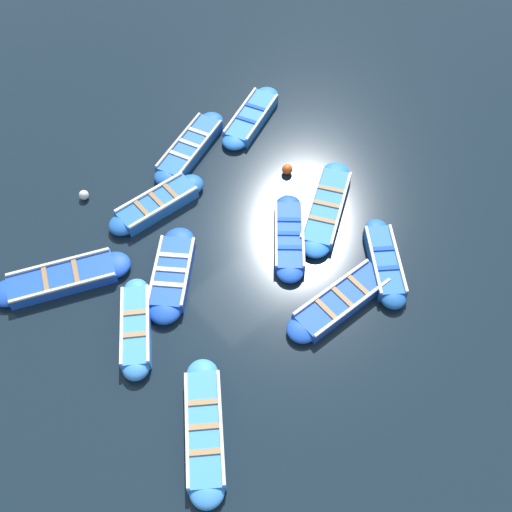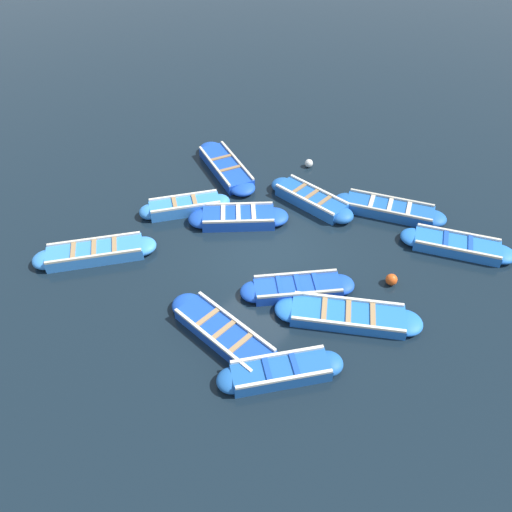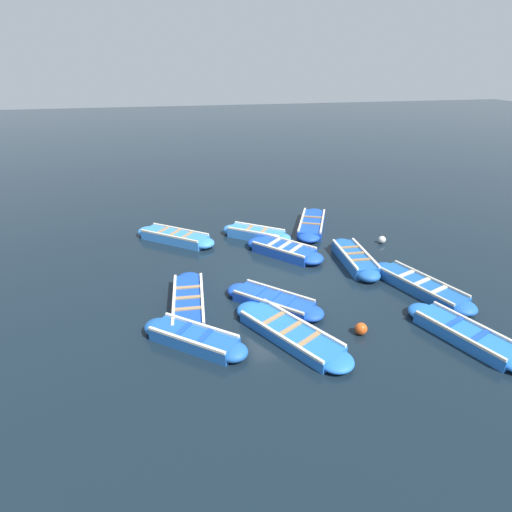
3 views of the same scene
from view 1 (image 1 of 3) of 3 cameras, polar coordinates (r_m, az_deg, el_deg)
name	(u,v)px [view 1 (image 1 of 3)]	position (r m, az deg, el deg)	size (l,w,h in m)	color
ground_plane	(234,256)	(17.82, -2.14, 0.04)	(120.00, 120.00, 0.00)	black
boat_inner_gap	(62,279)	(18.00, -17.99, -2.06)	(4.00, 2.47, 0.42)	#1947B7
boat_far_corner	(342,300)	(16.93, 8.16, -4.18)	(3.85, 1.12, 0.39)	#1947B7
boat_centre	(251,117)	(21.66, -0.46, 13.07)	(3.56, 2.12, 0.40)	blue
boat_bow_out	(157,204)	(19.03, -9.39, 4.90)	(3.45, 1.02, 0.47)	#1E59AD
boat_broadside	(190,147)	(20.66, -6.31, 10.24)	(3.86, 2.14, 0.42)	#1E59AD
boat_stern_in	(172,274)	(17.37, -7.99, -1.67)	(3.11, 2.95, 0.45)	#1947B7
boat_near_quay	(205,429)	(15.19, -4.93, -16.12)	(2.94, 3.47, 0.44)	#3884E0
boat_end_of_row	(326,207)	(18.88, 6.70, 4.61)	(3.90, 2.85, 0.37)	blue
boat_outer_left	(289,237)	(18.05, 3.18, 1.84)	(2.87, 2.97, 0.38)	#1947B7
boat_mid_row	(384,262)	(17.84, 12.14, -0.57)	(2.56, 2.96, 0.43)	#1E59AD
boat_alongside	(136,327)	(16.60, -11.36, -6.66)	(2.41, 2.94, 0.47)	#3884E0
buoy_orange_near	(287,169)	(19.86, 2.99, 8.24)	(0.34, 0.34, 0.34)	#E05119
buoy_yellow_far	(84,195)	(19.86, -16.07, 5.61)	(0.31, 0.31, 0.31)	silver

